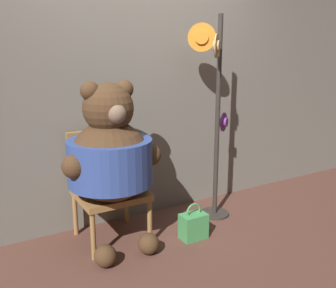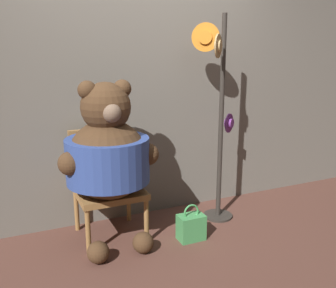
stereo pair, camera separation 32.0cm
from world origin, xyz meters
name	(u,v)px [view 1 (the left image)]	position (x,y,z in m)	size (l,w,h in m)	color
ground_plane	(165,240)	(0.00, 0.00, 0.00)	(14.00, 14.00, 0.00)	brown
wall_back	(131,84)	(0.00, 0.63, 1.27)	(8.00, 0.10, 2.53)	slate
chair	(106,182)	(-0.38, 0.33, 0.48)	(0.54, 0.53, 0.91)	#9E703D
teddy_bear	(110,156)	(-0.40, 0.16, 0.76)	(0.81, 0.71, 1.34)	#4C331E
hat_display_rack	(215,118)	(0.65, 0.21, 0.96)	(0.46, 0.39, 1.87)	#332D28
handbag_on_ground	(193,226)	(0.22, -0.10, 0.12)	(0.22, 0.15, 0.32)	#479E56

